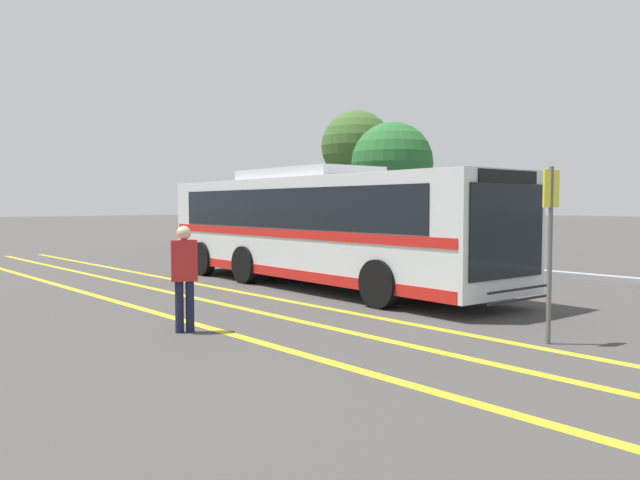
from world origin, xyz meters
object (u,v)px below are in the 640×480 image
object	(u,v)px
transit_bus	(320,225)
parked_car_0	(231,235)
parked_car_2	(444,251)
tree_1	(392,163)
pedestrian_0	(184,272)
bus_stop_sign	(550,233)
parked_car_1	(321,240)
tree_0	(357,146)

from	to	relation	value
transit_bus	parked_car_0	xyz separation A→B (m)	(-12.18, 5.18, -0.87)
transit_bus	parked_car_2	xyz separation A→B (m)	(-0.05, 5.22, -0.92)
transit_bus	tree_1	bearing A→B (deg)	-145.47
pedestrian_0	bus_stop_sign	world-z (taller)	bus_stop_sign
parked_car_1	pedestrian_0	xyz separation A→B (m)	(8.83, -10.72, 0.25)
parked_car_1	bus_stop_sign	world-z (taller)	bus_stop_sign
parked_car_2	tree_1	distance (m)	7.00
transit_bus	bus_stop_sign	distance (m)	7.60
parked_car_2	pedestrian_0	xyz separation A→B (m)	(3.05, -10.78, 0.34)
bus_stop_sign	tree_0	distance (m)	22.39
pedestrian_0	tree_0	size ratio (longest dim) A/B	0.26
parked_car_0	tree_1	world-z (taller)	tree_1
parked_car_1	parked_car_2	xyz separation A→B (m)	(5.79, 0.05, -0.09)
parked_car_0	tree_0	size ratio (longest dim) A/B	0.65
parked_car_0	bus_stop_sign	distance (m)	20.79
bus_stop_sign	tree_1	size ratio (longest dim) A/B	0.49
pedestrian_0	bus_stop_sign	xyz separation A→B (m)	(4.38, 3.72, 0.67)
parked_car_2	tree_0	xyz separation A→B (m)	(-10.28, 6.23, 4.37)
pedestrian_0	bus_stop_sign	distance (m)	5.78
pedestrian_0	transit_bus	bearing A→B (deg)	-125.95
parked_car_2	tree_0	world-z (taller)	tree_0
parked_car_2	parked_car_0	bearing A→B (deg)	92.63
transit_bus	pedestrian_0	world-z (taller)	transit_bus
parked_car_0	parked_car_1	xyz separation A→B (m)	(6.34, -0.02, 0.04)
parked_car_0	pedestrian_0	bearing A→B (deg)	-130.21
parked_car_0	tree_1	size ratio (longest dim) A/B	0.80
parked_car_0	tree_1	distance (m)	8.26
tree_1	transit_bus	bearing A→B (deg)	-58.23
tree_0	parked_car_0	bearing A→B (deg)	-106.43
parked_car_2	pedestrian_0	distance (m)	11.20
tree_0	tree_1	bearing A→B (deg)	-29.69
transit_bus	tree_1	xyz separation A→B (m)	(-5.32, 8.59, 2.23)
pedestrian_0	tree_1	distance (m)	16.65
pedestrian_0	bus_stop_sign	bearing A→B (deg)	156.07
parked_car_2	bus_stop_sign	xyz separation A→B (m)	(7.42, -7.06, 1.01)
transit_bus	parked_car_2	size ratio (longest dim) A/B	2.37
parked_car_0	pedestrian_0	xyz separation A→B (m)	(15.17, -10.74, 0.29)
transit_bus	parked_car_0	world-z (taller)	transit_bus
transit_bus	parked_car_1	world-z (taller)	transit_bus
parked_car_2	bus_stop_sign	world-z (taller)	bus_stop_sign
pedestrian_0	tree_0	world-z (taller)	tree_0
pedestrian_0	parked_car_2	bearing A→B (deg)	-138.50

